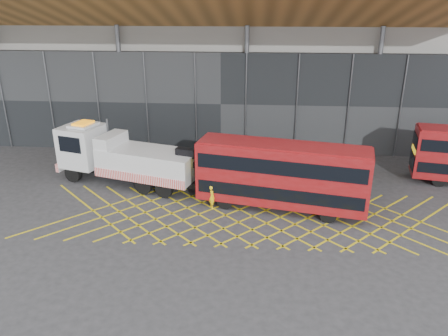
{
  "coord_description": "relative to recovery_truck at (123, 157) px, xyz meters",
  "views": [
    {
      "loc": [
        4.82,
        -22.84,
        12.01
      ],
      "look_at": [
        3.0,
        1.5,
        2.4
      ],
      "focal_mm": 35.0,
      "sensor_mm": 36.0,
      "label": 1
    }
  ],
  "objects": [
    {
      "name": "bus_towed",
      "position": [
        10.52,
        -3.15,
        0.39
      ],
      "size": [
        10.32,
        4.37,
        4.1
      ],
      "rotation": [
        0.0,
        0.0,
        -0.21
      ],
      "color": "maroon",
      "rests_on": "ground_plane"
    },
    {
      "name": "ground_plane",
      "position": [
        4.09,
        -4.34,
        -1.89
      ],
      "size": [
        120.0,
        120.0,
        0.0
      ],
      "primitive_type": "plane",
      "color": "#2C2C2E"
    },
    {
      "name": "road_markings",
      "position": [
        8.89,
        -4.34,
        -1.88
      ],
      "size": [
        26.36,
        7.16,
        0.01
      ],
      "color": "gold",
      "rests_on": "ground_plane"
    },
    {
      "name": "recovery_truck",
      "position": [
        0.0,
        0.0,
        0.0
      ],
      "size": [
        11.65,
        5.56,
        4.09
      ],
      "rotation": [
        0.0,
        0.0,
        -0.29
      ],
      "color": "black",
      "rests_on": "ground_plane"
    },
    {
      "name": "construction_building",
      "position": [
        6.01,
        14.05,
        7.09
      ],
      "size": [
        55.0,
        23.97,
        18.0
      ],
      "color": "gray",
      "rests_on": "ground_plane"
    },
    {
      "name": "worker",
      "position": [
        6.4,
        -3.41,
        -1.15
      ],
      "size": [
        0.53,
        0.63,
        1.47
      ],
      "primitive_type": "imported",
      "rotation": [
        0.0,
        0.0,
        1.97
      ],
      "color": "yellow",
      "rests_on": "ground_plane"
    }
  ]
}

